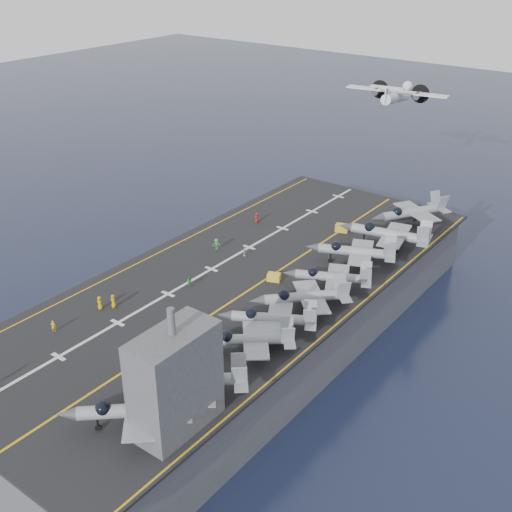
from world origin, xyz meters
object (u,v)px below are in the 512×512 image
Objects in this scene: island_superstructure at (175,370)px; transport_plane at (396,98)px; tow_cart_a at (152,347)px; fighter_jet_0 at (134,409)px.

transport_plane reaches higher than island_superstructure.
tow_cart_a is 0.09× the size of transport_plane.
island_superstructure is 6.76× the size of tow_cart_a.
fighter_jet_0 is 0.72× the size of transport_plane.
transport_plane is at bearing 102.43° from island_superstructure.
fighter_jet_0 is at bearing -137.90° from island_superstructure.
island_superstructure is at bearing 42.10° from fighter_jet_0.
fighter_jet_0 is 14.60m from tow_cart_a.
island_superstructure is 6.82m from fighter_jet_0.
island_superstructure is 0.62× the size of transport_plane.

